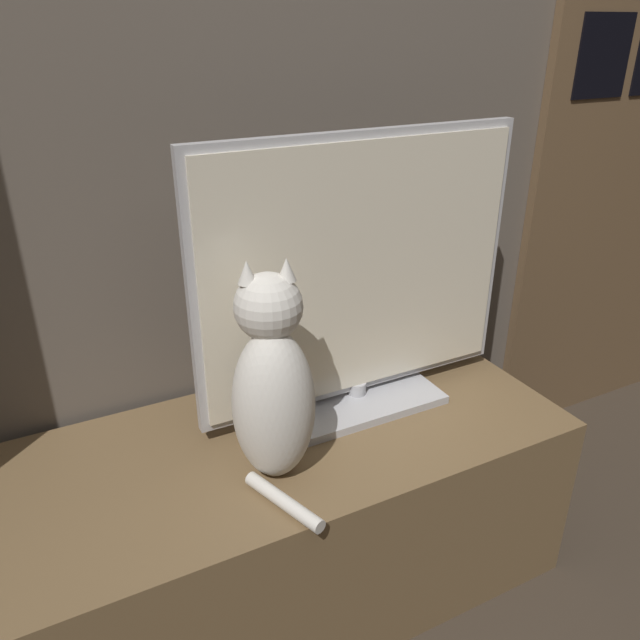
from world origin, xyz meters
name	(u,v)px	position (x,y,z in m)	size (l,w,h in m)	color
wall_back	(222,25)	(0.00, 1.22, 1.30)	(4.80, 0.05, 2.60)	#60564C
tv_stand	(295,513)	(0.00, 0.90, 0.23)	(1.26, 0.55, 0.46)	brown
tv	(359,284)	(0.20, 0.97, 0.77)	(0.79, 0.23, 0.65)	#B7B7BC
cat	(273,386)	(-0.08, 0.81, 0.66)	(0.20, 0.31, 0.46)	silver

